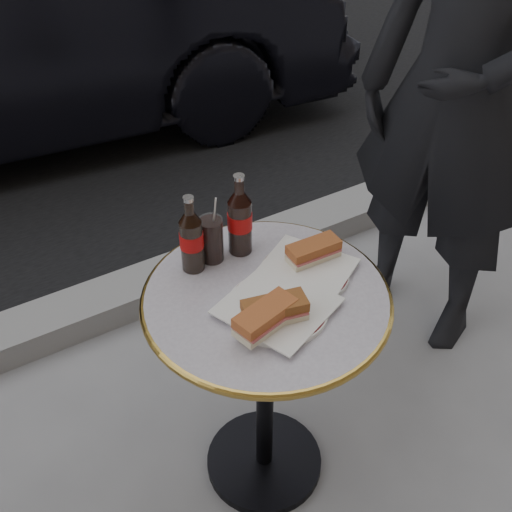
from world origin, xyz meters
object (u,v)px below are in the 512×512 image
pedestrian (461,96)px  bistro_table (265,390)px  cola_glass (212,239)px  plate_left (277,308)px  cola_bottle_right (240,214)px  plate_right (305,273)px  cola_bottle_left (191,234)px

pedestrian → bistro_table: bearing=-93.5°
bistro_table → cola_glass: 0.47m
plate_left → cola_bottle_right: (0.04, 0.24, 0.11)m
cola_bottle_right → bistro_table: bearing=-99.8°
cola_glass → pedestrian: 0.94m
plate_right → cola_bottle_left: cola_bottle_left is taller
plate_left → cola_bottle_left: bearing=112.4°
plate_left → plate_right: size_ratio=1.08×
bistro_table → cola_bottle_right: bearing=80.2°
bistro_table → plate_right: plate_right is taller
cola_bottle_right → cola_glass: bearing=175.5°
bistro_table → plate_left: 0.38m
bistro_table → cola_bottle_left: size_ratio=3.34×
plate_left → cola_bottle_left: size_ratio=1.13×
cola_bottle_right → cola_bottle_left: bearing=-179.9°
cola_bottle_right → cola_glass: size_ratio=1.84×
plate_left → cola_glass: cola_glass is taller
bistro_table → cola_glass: cola_glass is taller
plate_left → cola_bottle_left: 0.28m
cola_bottle_left → cola_bottle_right: size_ratio=0.94×
bistro_table → pedestrian: size_ratio=0.39×
bistro_table → pedestrian: bearing=17.5°
plate_right → pedestrian: 0.82m
bistro_table → cola_bottle_right: (0.03, 0.18, 0.48)m
bistro_table → plate_left: bearing=-96.1°
cola_bottle_left → plate_left: bearing=-67.6°
bistro_table → cola_glass: (-0.05, 0.19, 0.43)m
cola_glass → pedestrian: pedestrian is taller
plate_right → pedestrian: (0.75, 0.26, 0.19)m
bistro_table → cola_glass: bearing=104.3°
plate_left → bistro_table: bearing=83.9°
bistro_table → plate_left: size_ratio=2.96×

